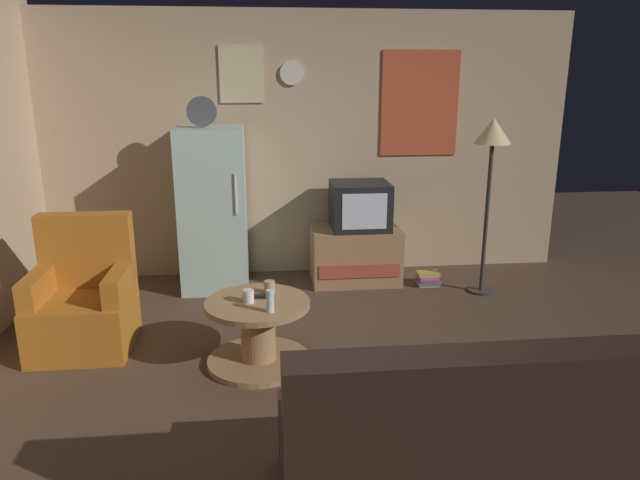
% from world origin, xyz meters
% --- Properties ---
extents(ground_plane, '(12.00, 12.00, 0.00)m').
position_xyz_m(ground_plane, '(0.00, 0.00, 0.00)').
color(ground_plane, '#4C3828').
extents(wall_with_art, '(5.20, 0.12, 2.54)m').
position_xyz_m(wall_with_art, '(0.01, 2.45, 1.27)').
color(wall_with_art, tan).
rests_on(wall_with_art, ground_plane).
extents(fridge, '(0.60, 0.62, 1.77)m').
position_xyz_m(fridge, '(-0.89, 2.03, 0.75)').
color(fridge, silver).
rests_on(fridge, ground_plane).
extents(tv_stand, '(0.84, 0.53, 0.53)m').
position_xyz_m(tv_stand, '(0.45, 2.03, 0.27)').
color(tv_stand, '#9E754C').
rests_on(tv_stand, ground_plane).
extents(crt_tv, '(0.54, 0.51, 0.44)m').
position_xyz_m(crt_tv, '(0.48, 2.03, 0.75)').
color(crt_tv, black).
rests_on(crt_tv, tv_stand).
extents(standing_lamp, '(0.32, 0.32, 1.59)m').
position_xyz_m(standing_lamp, '(1.57, 1.62, 1.36)').
color(standing_lamp, '#332D28').
rests_on(standing_lamp, ground_plane).
extents(coffee_table, '(0.72, 0.72, 0.47)m').
position_xyz_m(coffee_table, '(-0.50, 0.42, 0.23)').
color(coffee_table, '#9E754C').
rests_on(coffee_table, ground_plane).
extents(wine_glass, '(0.05, 0.05, 0.15)m').
position_xyz_m(wine_glass, '(-0.41, 0.22, 0.54)').
color(wine_glass, silver).
rests_on(wine_glass, coffee_table).
extents(mug_ceramic_white, '(0.08, 0.08, 0.09)m').
position_xyz_m(mug_ceramic_white, '(-0.55, 0.40, 0.51)').
color(mug_ceramic_white, silver).
rests_on(mug_ceramic_white, coffee_table).
extents(mug_ceramic_tan, '(0.08, 0.08, 0.09)m').
position_xyz_m(mug_ceramic_tan, '(-0.41, 0.56, 0.51)').
color(mug_ceramic_tan, tan).
rests_on(mug_ceramic_tan, coffee_table).
extents(remote_control, '(0.15, 0.06, 0.02)m').
position_xyz_m(remote_control, '(-0.50, 0.48, 0.48)').
color(remote_control, black).
rests_on(remote_control, coffee_table).
extents(armchair, '(0.68, 0.68, 0.96)m').
position_xyz_m(armchair, '(-1.77, 0.86, 0.34)').
color(armchair, '#B2661E').
rests_on(armchair, ground_plane).
extents(couch, '(1.70, 0.80, 0.92)m').
position_xyz_m(couch, '(0.45, -1.13, 0.31)').
color(couch, black).
rests_on(couch, ground_plane).
extents(book_stack, '(0.22, 0.18, 0.13)m').
position_xyz_m(book_stack, '(1.12, 1.84, 0.06)').
color(book_stack, '#9C8B9F').
rests_on(book_stack, ground_plane).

